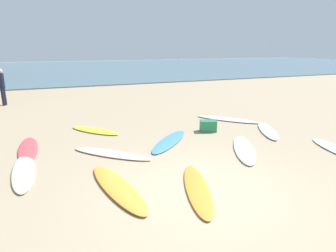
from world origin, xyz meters
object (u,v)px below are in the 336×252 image
at_px(surfboard_7, 28,149).
at_px(beach_cooler, 208,126).
at_px(surfboard_3, 335,149).
at_px(surfboard_9, 197,189).
at_px(surfboard_5, 268,131).
at_px(surfboard_0, 227,119).
at_px(surfboard_2, 111,154).
at_px(surfboard_4, 95,130).
at_px(surfboard_10, 24,171).
at_px(surfboard_1, 117,187).
at_px(surfboard_6, 169,141).
at_px(beachgoer_near, 2,85).
at_px(surfboard_8, 244,149).

height_order(surfboard_7, beach_cooler, beach_cooler).
distance_m(surfboard_3, surfboard_9, 4.89).
relative_size(surfboard_5, surfboard_7, 0.93).
relative_size(surfboard_0, surfboard_2, 1.07).
distance_m(surfboard_3, surfboard_7, 8.91).
bearing_deg(surfboard_5, surfboard_3, 132.54).
relative_size(surfboard_9, beach_cooler, 4.16).
xyz_separation_m(surfboard_2, beach_cooler, (3.63, 1.01, 0.16)).
height_order(surfboard_7, surfboard_9, surfboard_9).
height_order(surfboard_3, surfboard_4, surfboard_4).
height_order(surfboard_0, surfboard_10, same).
height_order(surfboard_1, surfboard_6, surfboard_1).
xyz_separation_m(surfboard_0, surfboard_1, (-5.43, -4.10, 0.01)).
relative_size(surfboard_3, beachgoer_near, 1.05).
bearing_deg(surfboard_0, surfboard_3, 62.84).
height_order(surfboard_2, surfboard_9, surfboard_2).
bearing_deg(surfboard_9, surfboard_3, 26.22).
bearing_deg(surfboard_3, surfboard_8, 173.37).
bearing_deg(beach_cooler, beachgoer_near, 132.33).
distance_m(surfboard_7, beach_cooler, 5.80).
relative_size(surfboard_3, surfboard_10, 0.81).
relative_size(surfboard_10, beach_cooler, 4.29).
height_order(surfboard_5, surfboard_6, surfboard_5).
bearing_deg(surfboard_1, surfboard_2, 72.06).
bearing_deg(surfboard_9, surfboard_2, 133.86).
bearing_deg(surfboard_1, surfboard_3, -10.50).
relative_size(surfboard_5, surfboard_10, 0.92).
height_order(surfboard_3, surfboard_9, surfboard_9).
distance_m(surfboard_0, beach_cooler, 1.89).
bearing_deg(surfboard_3, surfboard_10, -176.44).
relative_size(surfboard_7, beachgoer_near, 1.28).
bearing_deg(surfboard_5, surfboard_8, 61.11).
xyz_separation_m(surfboard_7, beachgoer_near, (-1.53, 7.76, 1.01)).
distance_m(surfboard_0, surfboard_8, 3.51).
height_order(surfboard_4, surfboard_9, surfboard_9).
distance_m(surfboard_7, surfboard_10, 1.66).
distance_m(surfboard_4, beachgoer_near, 7.54).
height_order(surfboard_7, beachgoer_near, beachgoer_near).
distance_m(surfboard_1, surfboard_7, 3.79).
bearing_deg(surfboard_5, surfboard_2, 30.12).
bearing_deg(surfboard_3, beach_cooler, 144.05).
xyz_separation_m(surfboard_7, surfboard_10, (-0.00, -1.66, 0.00)).
bearing_deg(surfboard_1, surfboard_4, 77.53).
bearing_deg(surfboard_5, beachgoer_near, -15.43).
bearing_deg(surfboard_6, surfboard_0, 70.53).
height_order(surfboard_5, beach_cooler, beach_cooler).
bearing_deg(surfboard_2, surfboard_8, 117.25).
distance_m(surfboard_6, surfboard_10, 4.15).
bearing_deg(beachgoer_near, surfboard_6, -132.67).
distance_m(surfboard_2, beachgoer_near, 9.82).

